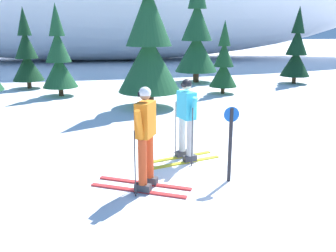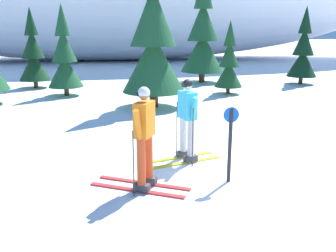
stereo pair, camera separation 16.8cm
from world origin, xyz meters
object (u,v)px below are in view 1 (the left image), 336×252
at_px(pine_tree_right, 224,63).
at_px(pine_tree_far_right, 296,52).
at_px(skier_orange_jacket, 145,137).
at_px(skier_cyan_jacket, 186,118).
at_px(pine_tree_center_left, 59,58).
at_px(pine_tree_center_right, 197,36).
at_px(pine_tree_center, 149,39).
at_px(trail_marker_post, 230,140).
at_px(pine_tree_left, 27,55).

height_order(pine_tree_right, pine_tree_far_right, pine_tree_far_right).
distance_m(skier_orange_jacket, pine_tree_right, 9.86).
relative_size(skier_cyan_jacket, pine_tree_center_left, 0.48).
xyz_separation_m(pine_tree_center_right, pine_tree_far_right, (4.63, -1.13, -0.72)).
distance_m(skier_orange_jacket, pine_tree_center, 6.94).
bearing_deg(skier_orange_jacket, trail_marker_post, 3.78).
height_order(pine_tree_center_right, pine_tree_right, pine_tree_center_right).
relative_size(skier_cyan_jacket, pine_tree_center, 0.31).
relative_size(pine_tree_center_left, trail_marker_post, 2.56).
relative_size(pine_tree_center_left, pine_tree_far_right, 0.99).
xyz_separation_m(pine_tree_center_left, pine_tree_far_right, (10.83, 1.69, 0.01)).
relative_size(pine_tree_right, trail_marker_post, 2.11).
distance_m(skier_cyan_jacket, pine_tree_center_right, 11.32).
xyz_separation_m(skier_cyan_jacket, pine_tree_far_right, (7.33, 9.78, 0.60)).
xyz_separation_m(pine_tree_center, pine_tree_center_right, (2.90, 5.49, -0.09)).
height_order(pine_tree_center_left, trail_marker_post, pine_tree_center_left).
bearing_deg(skier_orange_jacket, pine_tree_center_right, 73.25).
bearing_deg(pine_tree_left, pine_tree_center, -44.26).
xyz_separation_m(pine_tree_center_right, pine_tree_right, (0.40, -3.28, -1.00)).
relative_size(pine_tree_left, pine_tree_center, 0.64).
distance_m(pine_tree_center_left, pine_tree_right, 6.62).
relative_size(skier_orange_jacket, pine_tree_center_left, 0.51).
bearing_deg(pine_tree_center_left, pine_tree_left, 127.32).
bearing_deg(pine_tree_center_right, pine_tree_center_left, -155.57).
bearing_deg(pine_tree_right, skier_cyan_jacket, -112.13).
relative_size(pine_tree_left, pine_tree_right, 1.19).
bearing_deg(skier_orange_jacket, pine_tree_center_left, 104.94).
bearing_deg(skier_orange_jacket, pine_tree_center, 83.35).
relative_size(pine_tree_center_left, pine_tree_center, 0.65).
bearing_deg(trail_marker_post, skier_cyan_jacket, 114.94).
height_order(skier_orange_jacket, pine_tree_center_right, pine_tree_center_right).
relative_size(pine_tree_left, pine_tree_far_right, 0.98).
distance_m(skier_orange_jacket, pine_tree_left, 12.29).
height_order(pine_tree_left, pine_tree_right, pine_tree_left).
bearing_deg(pine_tree_center_left, pine_tree_center, -38.96).
relative_size(pine_tree_left, pine_tree_center_right, 0.66).
bearing_deg(trail_marker_post, pine_tree_far_right, 58.45).
distance_m(skier_orange_jacket, pine_tree_center_left, 9.78).
bearing_deg(pine_tree_far_right, pine_tree_center, -149.94).
distance_m(skier_cyan_jacket, pine_tree_right, 8.25).
bearing_deg(pine_tree_far_right, pine_tree_left, 177.95).
xyz_separation_m(pine_tree_right, pine_tree_far_right, (4.23, 2.15, 0.28)).
bearing_deg(pine_tree_center, trail_marker_post, -83.42).
distance_m(skier_orange_jacket, pine_tree_far_right, 13.89).
distance_m(pine_tree_left, pine_tree_center_left, 2.68).
height_order(pine_tree_center_left, pine_tree_center, pine_tree_center).
bearing_deg(pine_tree_center_right, trail_marker_post, -99.96).
distance_m(pine_tree_center_left, pine_tree_far_right, 10.96).
bearing_deg(pine_tree_right, pine_tree_left, 162.50).
height_order(skier_cyan_jacket, pine_tree_center_left, pine_tree_center_left).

